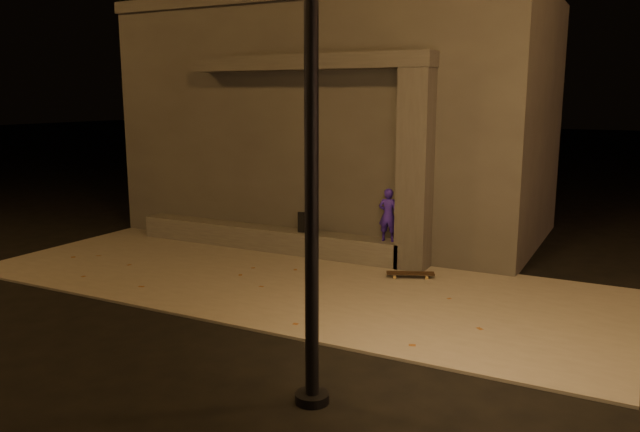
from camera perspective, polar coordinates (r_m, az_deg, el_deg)
The scene contains 10 objects.
ground at distance 9.26m, azimuth -9.65°, elevation -9.12°, with size 120.00×120.00×0.00m, color black.
sidewalk at distance 10.83m, azimuth -3.24°, elevation -5.91°, with size 11.00×4.40×0.04m, color slate.
building at distance 14.82m, azimuth 2.28°, elevation 8.77°, with size 9.00×5.10×5.22m.
ledge at distance 12.97m, azimuth -5.00°, elevation -2.00°, with size 6.00×0.55×0.45m, color #494743.
column at distance 11.32m, azimuth 8.70°, elevation 4.13°, with size 0.55×0.55×3.60m, color #3B3836.
canopy at distance 12.20m, azimuth -1.06°, elevation 13.85°, with size 5.00×0.70×0.28m, color #3B3836.
skateboarder at distance 11.62m, azimuth 6.25°, elevation 0.11°, with size 0.36×0.24×0.99m, color #2F19A6.
backpack at distance 12.41m, azimuth -1.27°, elevation -0.82°, with size 0.32×0.24×0.41m.
skateboard at distance 10.99m, azimuth 8.27°, elevation -5.24°, with size 0.84×0.53×0.09m.
street_lamp_0 at distance 6.09m, azimuth -0.82°, elevation 18.87°, with size 0.36×0.36×7.01m.
Camera 1 is at (5.32, -6.90, 3.13)m, focal length 35.00 mm.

